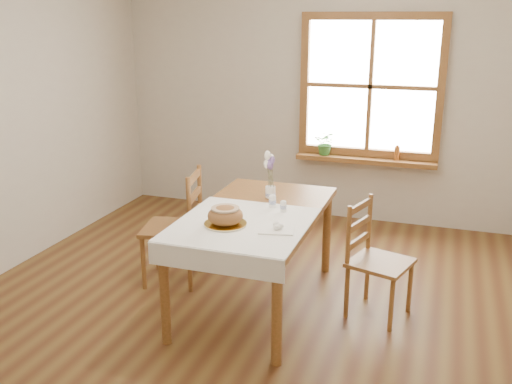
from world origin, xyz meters
TOP-DOWN VIEW (x-y plane):
  - ground at (0.00, 0.00)m, footprint 5.00×5.00m
  - room_walls at (0.00, 0.00)m, footprint 4.60×5.10m
  - window at (0.50, 2.47)m, footprint 1.46×0.08m
  - window_sill at (0.50, 2.40)m, footprint 1.46×0.20m
  - dining_table at (0.00, 0.30)m, footprint 0.90×1.60m
  - table_linen at (0.00, -0.00)m, footprint 0.91×0.99m
  - chair_left at (-0.79, 0.45)m, footprint 0.55×0.53m
  - chair_right at (0.92, 0.42)m, footprint 0.52×0.51m
  - bread_plate at (-0.10, -0.07)m, footprint 0.29×0.29m
  - bread_loaf at (-0.10, -0.07)m, footprint 0.24×0.24m
  - egg_napkin at (0.27, -0.05)m, footprint 0.27×0.24m
  - eggs at (0.27, -0.05)m, footprint 0.21×0.19m
  - salt_shaker at (0.10, 0.40)m, footprint 0.07×0.07m
  - pepper_shaker at (0.20, 0.33)m, footprint 0.06×0.06m
  - flower_vase at (0.01, 0.64)m, footprint 0.09×0.09m
  - lavender_bouquet at (0.01, 0.64)m, footprint 0.14×0.14m
  - potted_plant at (0.07, 2.40)m, footprint 0.24×0.27m
  - amber_bottle at (0.82, 2.40)m, footprint 0.06×0.06m

SIDE VIEW (x-z plane):
  - ground at x=0.00m, z-range 0.00..0.00m
  - chair_right at x=0.92m, z-range 0.00..0.86m
  - chair_left at x=-0.79m, z-range 0.00..0.96m
  - dining_table at x=0.00m, z-range 0.29..1.04m
  - window_sill at x=0.50m, z-range 0.66..0.71m
  - table_linen at x=0.00m, z-range 0.75..0.76m
  - egg_napkin at x=0.27m, z-range 0.76..0.77m
  - bread_plate at x=-0.10m, z-range 0.76..0.78m
  - eggs at x=0.27m, z-range 0.77..0.81m
  - amber_bottle at x=0.82m, z-range 0.71..0.87m
  - flower_vase at x=0.01m, z-range 0.75..0.84m
  - pepper_shaker at x=0.20m, z-range 0.76..0.85m
  - salt_shaker at x=0.10m, z-range 0.76..0.86m
  - potted_plant at x=0.07m, z-range 0.71..0.91m
  - bread_loaf at x=-0.10m, z-range 0.78..0.91m
  - lavender_bouquet at x=0.01m, z-range 0.84..1.11m
  - window at x=0.50m, z-range 0.72..2.18m
  - room_walls at x=0.00m, z-range 0.38..3.03m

